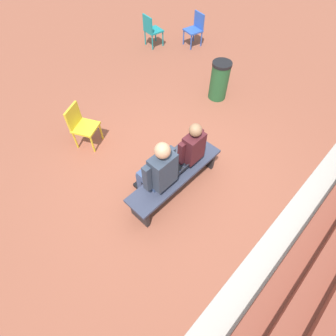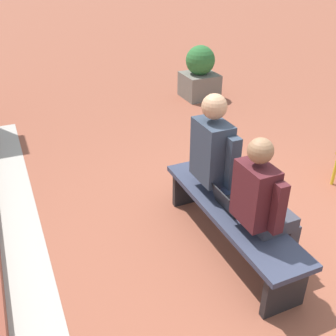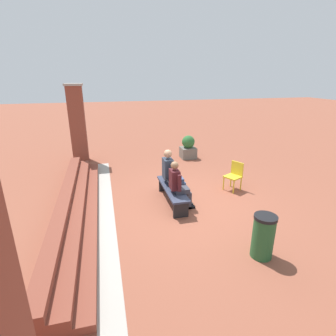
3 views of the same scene
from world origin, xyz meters
name	(u,v)px [view 1 (image 1 of 3)]	position (x,y,z in m)	size (l,w,h in m)	color
ground_plane	(172,175)	(0.00, 0.00, 0.00)	(60.00, 60.00, 0.00)	brown
concrete_strip	(264,260)	(0.18, 1.99, 0.00)	(7.66, 0.40, 0.01)	#A8A399
brick_steps	(319,296)	(0.18, 2.74, 0.18)	(6.86, 0.90, 0.45)	brown
bench	(175,177)	(0.18, 0.24, 0.35)	(1.80, 0.44, 0.45)	#33384C
person_student	(188,149)	(-0.17, 0.17, 0.69)	(0.50, 0.63, 1.28)	#383842
person_adult	(158,171)	(0.50, 0.17, 0.74)	(0.57, 0.72, 1.39)	#384C75
laptop	(177,172)	(0.17, 0.25, 0.50)	(0.32, 0.29, 0.21)	black
plastic_chair_far_left	(81,124)	(0.58, -1.78, 0.48)	(0.57, 0.57, 0.84)	gold
plastic_chair_mid_courtyard	(151,29)	(-2.96, -3.62, 0.48)	(0.48, 0.48, 0.84)	teal
plastic_chair_foreground	(195,27)	(-3.88, -2.81, 0.48)	(0.50, 0.50, 0.84)	#2D56B7
litter_bin	(219,81)	(-2.37, -0.83, 0.43)	(0.42, 0.42, 0.86)	#23562D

